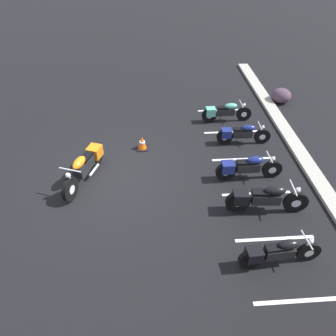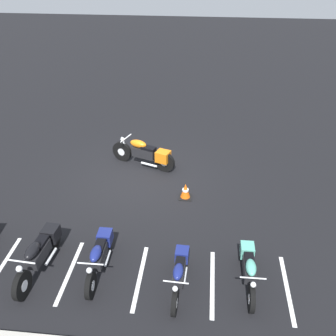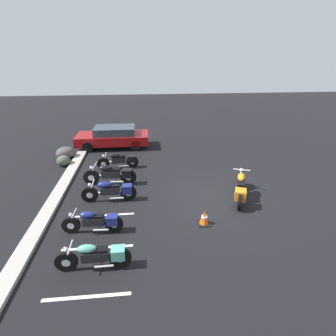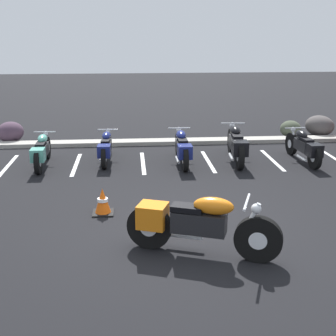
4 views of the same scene
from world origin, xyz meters
The scene contains 18 objects.
ground centered at (0.00, 0.00, 0.00)m, with size 60.00×60.00×0.00m, color black.
motorcycle_orange_featured centered at (-0.09, -0.74, 0.51)m, with size 2.33×1.09×0.96m.
parked_bike_0 centered at (-3.28, 4.31, 0.42)m, with size 0.56×2.00×0.79m.
parked_bike_1 centered at (-1.68, 4.59, 0.41)m, with size 0.55×1.95×0.77m.
parked_bike_2 centered at (0.28, 4.26, 0.44)m, with size 0.59×2.12×0.83m.
parked_bike_3 centered at (1.71, 4.37, 0.48)m, with size 0.65×2.31×0.91m.
parked_bike_4 centered at (3.48, 4.17, 0.43)m, with size 0.57×2.05×0.81m.
car_red centered at (6.82, 4.77, 0.68)m, with size 1.84×4.31×1.29m.
concrete_curb centered at (0.00, 6.54, 0.06)m, with size 18.00×0.50×0.12m, color #A8A399.
landscape_rock_0 centered at (4.12, 7.10, 0.27)m, with size 0.69×0.66×0.54m, color #48503D.
landscape_rock_1 centered at (5.14, 7.24, 0.33)m, with size 1.00×0.81×0.66m, color #514B4A.
traffic_cone centered at (-1.59, 1.03, 0.23)m, with size 0.40×0.40×0.50m.
stall_line_0 centered at (-4.19, 4.46, 0.00)m, with size 0.10×2.10×0.00m, color white.
stall_line_1 centered at (-2.46, 4.46, 0.00)m, with size 0.10×2.10×0.00m, color white.
stall_line_2 centered at (-0.73, 4.46, 0.00)m, with size 0.10×2.10×0.00m, color white.
stall_line_3 centered at (1.01, 4.46, 0.00)m, with size 0.10×2.10×0.00m, color white.
stall_line_4 centered at (2.74, 4.46, 0.00)m, with size 0.10×2.10×0.00m, color white.
stall_line_5 centered at (4.47, 4.46, 0.00)m, with size 0.10×2.10×0.00m, color white.
Camera 3 is at (-8.84, 2.98, 5.30)m, focal length 28.00 mm.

